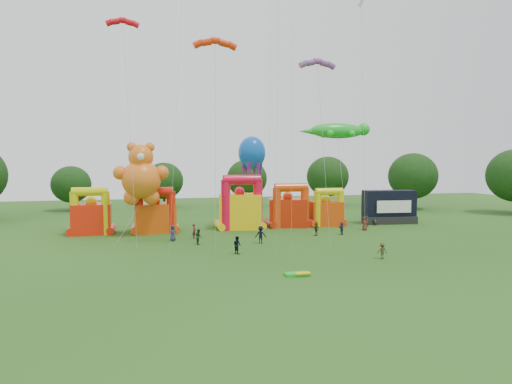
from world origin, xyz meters
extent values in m
plane|color=#234C15|center=(0.00, 0.00, 0.00)|extent=(160.00, 160.00, 0.00)
cylinder|color=#352314|center=(38.20, 44.09, 1.86)|extent=(0.44, 0.44, 3.72)
ellipsoid|color=#153510|center=(38.20, 44.09, 6.41)|extent=(9.30, 9.30, 8.89)
cylinder|color=#352314|center=(25.07, 54.89, 1.75)|extent=(0.44, 0.44, 3.51)
ellipsoid|color=#153510|center=(25.07, 54.89, 6.04)|extent=(8.77, 8.78, 8.39)
cylinder|color=#352314|center=(8.16, 56.76, 1.65)|extent=(0.44, 0.44, 3.30)
ellipsoid|color=#153510|center=(8.16, 56.76, 5.68)|extent=(8.25, 8.25, 7.88)
cylinder|color=#352314|center=(-8.44, 58.73, 1.55)|extent=(0.44, 0.44, 3.09)
ellipsoid|color=#153510|center=(-8.44, 58.73, 5.32)|extent=(7.73, 7.72, 7.38)
cylinder|color=#352314|center=(-25.48, 55.80, 1.44)|extent=(0.44, 0.44, 2.88)
ellipsoid|color=#153510|center=(-25.48, 55.80, 4.96)|extent=(7.20, 7.20, 6.88)
cube|color=red|center=(-18.62, 27.00, 1.93)|extent=(4.90, 3.98, 3.87)
cylinder|color=#D9D10B|center=(-20.48, 25.62, 2.76)|extent=(1.05, 1.05, 5.53)
cylinder|color=#D9D10B|center=(-16.76, 25.62, 2.76)|extent=(1.05, 1.05, 5.53)
cylinder|color=#D9D10B|center=(-18.62, 25.62, 5.53)|extent=(4.24, 1.10, 1.10)
sphere|color=#D9D10B|center=(-18.62, 27.00, 4.17)|extent=(1.40, 1.40, 1.40)
cube|color=#DB470B|center=(-10.66, 26.60, 1.89)|extent=(5.37, 4.37, 3.79)
cylinder|color=red|center=(-12.68, 25.09, 2.70)|extent=(1.14, 1.14, 5.41)
cylinder|color=red|center=(-8.63, 25.09, 2.70)|extent=(1.14, 1.14, 5.41)
cylinder|color=red|center=(-10.66, 25.09, 5.41)|extent=(4.63, 1.20, 1.20)
sphere|color=red|center=(-10.66, 26.60, 4.09)|extent=(1.40, 1.40, 1.40)
cube|color=yellow|center=(0.82, 27.30, 2.39)|extent=(6.27, 5.30, 4.78)
cylinder|color=red|center=(-1.40, 25.65, 3.41)|extent=(1.25, 1.25, 6.83)
cylinder|color=red|center=(3.04, 25.65, 3.41)|extent=(1.25, 1.25, 6.83)
cylinder|color=red|center=(0.82, 25.65, 6.83)|extent=(5.07, 1.31, 1.31)
sphere|color=red|center=(0.82, 27.30, 5.08)|extent=(1.40, 1.40, 1.40)
cube|color=red|center=(7.91, 27.64, 1.98)|extent=(6.06, 5.29, 3.95)
cylinder|color=#E8400C|center=(5.87, 26.13, 2.82)|extent=(1.15, 1.15, 5.65)
cylinder|color=#E8400C|center=(9.95, 26.13, 2.82)|extent=(1.15, 1.15, 5.65)
cylinder|color=#E8400C|center=(7.91, 26.13, 5.65)|extent=(4.66, 1.21, 1.21)
sphere|color=#E8400C|center=(7.91, 27.64, 4.25)|extent=(1.40, 1.40, 1.40)
cube|color=#D8400B|center=(13.49, 27.18, 1.75)|extent=(4.80, 3.99, 3.50)
cylinder|color=#D7D10B|center=(11.74, 25.88, 2.50)|extent=(0.98, 0.98, 5.01)
cylinder|color=#D7D10B|center=(15.23, 25.88, 2.50)|extent=(0.98, 0.98, 5.01)
cylinder|color=#D7D10B|center=(13.49, 25.88, 5.01)|extent=(3.98, 1.03, 1.03)
sphere|color=#D7D10B|center=(13.49, 27.18, 3.80)|extent=(1.40, 1.40, 1.40)
cube|color=black|center=(23.63, 26.98, 0.55)|extent=(7.89, 3.50, 1.10)
cube|color=black|center=(23.63, 27.18, 3.02)|extent=(7.86, 3.13, 3.84)
cube|color=white|center=(23.63, 25.69, 2.64)|extent=(5.29, 0.52, 1.80)
cylinder|color=black|center=(20.56, 25.83, 0.40)|extent=(0.30, 0.90, 0.90)
cylinder|color=black|center=(26.70, 25.83, 0.40)|extent=(0.30, 0.90, 0.90)
sphere|color=orange|center=(-12.29, 23.61, 7.05)|extent=(4.77, 4.77, 4.77)
sphere|color=orange|center=(-12.29, 23.61, 9.87)|extent=(3.04, 3.04, 3.04)
sphere|color=orange|center=(-13.38, 23.61, 11.06)|extent=(1.19, 1.19, 1.19)
sphere|color=orange|center=(-11.21, 23.61, 11.06)|extent=(1.19, 1.19, 1.19)
sphere|color=orange|center=(-14.79, 23.61, 7.91)|extent=(1.74, 1.74, 1.74)
sphere|color=orange|center=(-9.80, 23.61, 7.91)|extent=(1.74, 1.74, 1.74)
sphere|color=orange|center=(-13.49, 23.61, 4.88)|extent=(1.95, 1.95, 1.95)
sphere|color=orange|center=(-11.10, 23.61, 4.88)|extent=(1.95, 1.95, 1.95)
sphere|color=white|center=(-12.29, 22.15, 9.87)|extent=(0.87, 0.87, 0.87)
ellipsoid|color=green|center=(17.10, 31.61, 14.00)|extent=(9.02, 2.82, 2.40)
sphere|color=green|center=(21.51, 31.61, 14.26)|extent=(1.94, 1.94, 1.94)
cone|color=green|center=(12.52, 31.61, 13.82)|extent=(3.52, 1.41, 1.41)
sphere|color=green|center=(18.86, 33.02, 13.47)|extent=(1.06, 1.06, 1.06)
sphere|color=green|center=(18.86, 30.20, 13.47)|extent=(1.06, 1.06, 1.06)
sphere|color=green|center=(15.34, 33.02, 13.47)|extent=(1.06, 1.06, 1.06)
sphere|color=green|center=(15.34, 30.20, 13.47)|extent=(1.06, 1.06, 1.06)
ellipsoid|color=blue|center=(3.17, 29.93, 10.52)|extent=(3.94, 3.94, 4.73)
cone|color=#591E8C|center=(4.45, 29.93, 8.35)|extent=(0.89, 0.89, 3.15)
cone|color=#591E8C|center=(3.81, 31.04, 8.35)|extent=(0.89, 0.89, 3.15)
cone|color=#591E8C|center=(2.53, 31.04, 8.35)|extent=(0.89, 0.89, 3.15)
cone|color=#591E8C|center=(1.89, 29.93, 8.35)|extent=(0.89, 0.89, 3.15)
cone|color=#591E8C|center=(2.53, 28.82, 8.35)|extent=(0.89, 0.89, 3.15)
cone|color=#591E8C|center=(3.81, 28.82, 8.35)|extent=(0.89, 0.89, 3.15)
cube|color=white|center=(13.61, 16.84, 28.30)|extent=(1.02, 1.02, 1.10)
cube|color=green|center=(0.33, 0.55, 0.12)|extent=(2.01, 1.02, 0.24)
cube|color=yellow|center=(0.73, 0.25, 0.26)|extent=(1.21, 0.61, 0.10)
imported|color=#2A3046|center=(-8.75, 19.25, 0.92)|extent=(0.91, 0.59, 1.85)
imported|color=#521725|center=(-6.14, 20.29, 0.90)|extent=(0.61, 0.76, 1.79)
imported|color=#19401D|center=(-6.03, 16.34, 0.88)|extent=(0.82, 0.97, 1.76)
imported|color=black|center=(0.91, 15.35, 0.99)|extent=(1.45, 1.13, 1.97)
imported|color=#372F16|center=(8.95, 18.90, 0.83)|extent=(1.05, 0.81, 1.66)
imported|color=#292742|center=(12.42, 19.00, 0.80)|extent=(0.56, 1.51, 1.60)
imported|color=maroon|center=(16.81, 21.41, 0.94)|extent=(1.02, 0.77, 1.88)
imported|color=#163925|center=(18.72, 24.36, 0.78)|extent=(0.66, 0.68, 1.57)
imported|color=black|center=(-2.79, 10.29, 0.90)|extent=(1.01, 1.09, 1.80)
imported|color=#3D3418|center=(10.33, 4.84, 0.77)|extent=(1.04, 0.65, 1.53)
camera|label=1|loc=(-11.35, -34.46, 9.45)|focal=32.00mm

